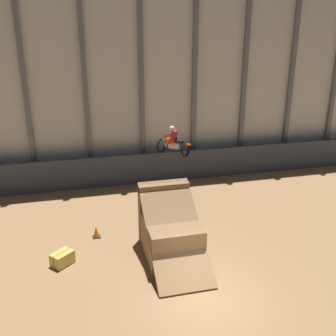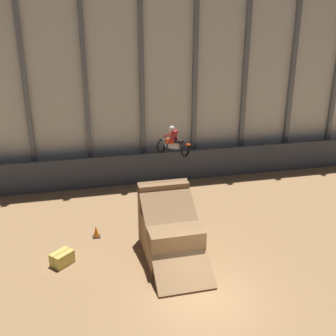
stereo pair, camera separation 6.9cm
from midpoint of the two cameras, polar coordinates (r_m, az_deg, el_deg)
The scene contains 7 objects.
ground_plane at distance 15.36m, azimuth 5.62°, elevation -18.34°, with size 60.00×60.00×0.00m, color #9E754C.
arena_back_wall at distance 24.67m, azimuth -3.80°, elevation 12.22°, with size 32.00×0.40×12.37m.
lower_barrier at distance 24.94m, azimuth -3.12°, elevation -0.04°, with size 31.36×0.20×1.95m.
dirt_ramp at distance 17.37m, azimuth 0.32°, elevation -9.15°, with size 2.30×4.45×3.02m.
rider_bike_solo at distance 18.64m, azimuth 0.85°, elevation 3.62°, with size 1.57×1.64×1.48m.
traffic_cone_near_ramp at distance 19.19m, azimuth -10.29°, elevation -9.09°, with size 0.36×0.36×0.58m.
hay_bale_trackside at distance 17.53m, azimuth -15.00°, elevation -12.53°, with size 1.07×1.04×0.57m.
Camera 2 is at (-4.19, -11.31, 9.50)m, focal length 42.00 mm.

